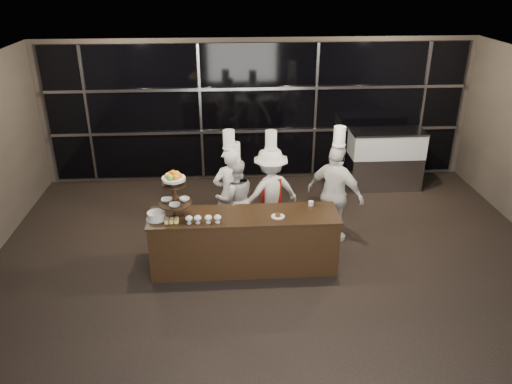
{
  "coord_description": "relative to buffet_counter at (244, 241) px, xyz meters",
  "views": [
    {
      "loc": [
        -0.72,
        -5.2,
        4.33
      ],
      "look_at": [
        -0.26,
        1.7,
        1.15
      ],
      "focal_mm": 35.0,
      "sensor_mm": 36.0,
      "label": 1
    }
  ],
  "objects": [
    {
      "name": "chef_c",
      "position": [
        0.49,
        1.04,
        0.34
      ],
      "size": [
        1.16,
        0.9,
        1.88
      ],
      "color": "white",
      "rests_on": "ground"
    },
    {
      "name": "compotes",
      "position": [
        -0.6,
        -0.22,
        0.54
      ],
      "size": [
        0.52,
        0.11,
        0.12
      ],
      "color": "silver",
      "rests_on": "buffet_counter"
    },
    {
      "name": "layer_cake",
      "position": [
        -1.29,
        -0.05,
        0.51
      ],
      "size": [
        0.3,
        0.3,
        0.11
      ],
      "color": "white",
      "rests_on": "buffet_counter"
    },
    {
      "name": "display_stand",
      "position": [
        -1.0,
        -0.0,
        0.87
      ],
      "size": [
        0.48,
        0.48,
        0.74
      ],
      "color": "black",
      "rests_on": "buffet_counter"
    },
    {
      "name": "chef_a",
      "position": [
        -0.19,
        1.02,
        0.37
      ],
      "size": [
        0.68,
        0.56,
        1.91
      ],
      "color": "silver",
      "rests_on": "ground"
    },
    {
      "name": "room",
      "position": [
        0.46,
        -1.4,
        1.03
      ],
      "size": [
        10.0,
        10.0,
        10.0
      ],
      "color": "black",
      "rests_on": "ground"
    },
    {
      "name": "pastry_squares",
      "position": [
        -1.06,
        -0.17,
        0.48
      ],
      "size": [
        0.2,
        0.13,
        0.05
      ],
      "color": "#FDDB7B",
      "rests_on": "buffet_counter"
    },
    {
      "name": "small_plate",
      "position": [
        0.5,
        -0.1,
        0.47
      ],
      "size": [
        0.2,
        0.2,
        0.05
      ],
      "color": "white",
      "rests_on": "buffet_counter"
    },
    {
      "name": "chef_d",
      "position": [
        1.53,
        0.72,
        0.41
      ],
      "size": [
        1.05,
        0.97,
        2.03
      ],
      "color": "white",
      "rests_on": "ground"
    },
    {
      "name": "display_case",
      "position": [
        3.06,
        2.9,
        0.22
      ],
      "size": [
        1.5,
        0.66,
        1.24
      ],
      "color": "#A5A5AA",
      "rests_on": "ground"
    },
    {
      "name": "buffet_counter",
      "position": [
        0.0,
        0.0,
        0.0
      ],
      "size": [
        2.84,
        0.74,
        0.92
      ],
      "color": "black",
      "rests_on": "ground"
    },
    {
      "name": "chef_cup",
      "position": [
        1.05,
        0.25,
        0.49
      ],
      "size": [
        0.08,
        0.08,
        0.07
      ],
      "primitive_type": "cylinder",
      "color": "white",
      "rests_on": "buffet_counter"
    },
    {
      "name": "window_wall",
      "position": [
        0.46,
        3.54,
        1.04
      ],
      "size": [
        8.6,
        0.1,
        2.8
      ],
      "color": "black",
      "rests_on": "ground"
    },
    {
      "name": "chef_b",
      "position": [
        -0.1,
        1.03,
        0.25
      ],
      "size": [
        0.77,
        0.65,
        1.7
      ],
      "color": "silver",
      "rests_on": "ground"
    }
  ]
}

